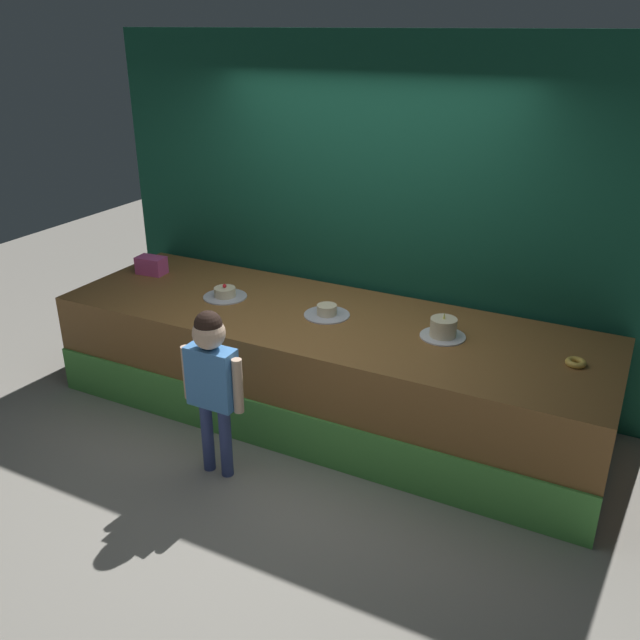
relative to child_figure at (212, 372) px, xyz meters
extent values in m
plane|color=gray|center=(0.29, 0.39, -0.77)|extent=(12.00, 12.00, 0.00)
cube|color=brown|center=(0.29, 1.04, -0.36)|extent=(4.17, 1.30, 0.81)
cube|color=#59B24C|center=(0.29, 0.38, -0.59)|extent=(4.17, 0.02, 0.37)
cube|color=#144C38|center=(0.29, 1.79, 0.62)|extent=(4.62, 0.08, 2.78)
cylinder|color=#3F4C8C|center=(-0.07, 0.00, -0.51)|extent=(0.08, 0.08, 0.53)
cylinder|color=#3F4C8C|center=(0.07, 0.00, -0.51)|extent=(0.08, 0.08, 0.53)
cube|color=#4C8CD8|center=(0.00, 0.00, -0.04)|extent=(0.33, 0.15, 0.41)
cylinder|color=beige|center=(-0.20, 0.00, -0.05)|extent=(0.07, 0.07, 0.38)
cylinder|color=beige|center=(0.20, 0.00, -0.05)|extent=(0.07, 0.07, 0.38)
sphere|color=beige|center=(0.00, 0.00, 0.27)|extent=(0.21, 0.21, 0.21)
sphere|color=black|center=(0.00, 0.00, 0.33)|extent=(0.18, 0.18, 0.18)
cube|color=#E653A0|center=(-1.48, 1.19, 0.12)|extent=(0.26, 0.17, 0.15)
torus|color=#F2BF4C|center=(2.06, 1.08, 0.06)|extent=(0.13, 0.13, 0.04)
cylinder|color=silver|center=(-0.60, 1.02, 0.05)|extent=(0.35, 0.35, 0.01)
cylinder|color=beige|center=(-0.60, 1.02, 0.09)|extent=(0.17, 0.17, 0.07)
sphere|color=red|center=(-0.60, 1.02, 0.14)|extent=(0.03, 0.03, 0.03)
cylinder|color=silver|center=(0.29, 1.06, 0.05)|extent=(0.34, 0.34, 0.01)
cylinder|color=beige|center=(0.29, 1.06, 0.09)|extent=(0.15, 0.15, 0.07)
cylinder|color=silver|center=(1.18, 1.10, 0.05)|extent=(0.32, 0.32, 0.01)
cylinder|color=beige|center=(1.18, 1.10, 0.12)|extent=(0.19, 0.19, 0.13)
cone|color=#F2E566|center=(1.18, 1.10, 0.20)|extent=(0.02, 0.02, 0.05)
camera|label=1|loc=(2.36, -3.07, 2.05)|focal=37.84mm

